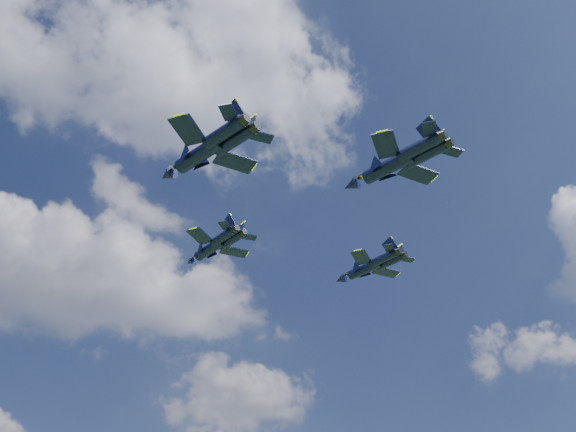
# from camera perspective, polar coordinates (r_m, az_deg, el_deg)

# --- Properties ---
(jet_lead) EXTENTS (10.65, 14.21, 3.47)m
(jet_lead) POSITION_cam_1_polar(r_m,az_deg,el_deg) (101.23, -7.09, -2.97)
(jet_lead) COLOR black
(jet_left) EXTENTS (13.95, 16.77, 4.23)m
(jet_left) POSITION_cam_1_polar(r_m,az_deg,el_deg) (82.92, -8.09, 5.33)
(jet_left) COLOR black
(jet_right) EXTENTS (10.46, 13.28, 3.30)m
(jet_right) POSITION_cam_1_polar(r_m,az_deg,el_deg) (100.38, 6.66, -4.74)
(jet_right) COLOR black
(jet_slot) EXTENTS (13.30, 15.83, 4.01)m
(jet_slot) POSITION_cam_1_polar(r_m,az_deg,el_deg) (84.35, 8.61, 4.24)
(jet_slot) COLOR black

